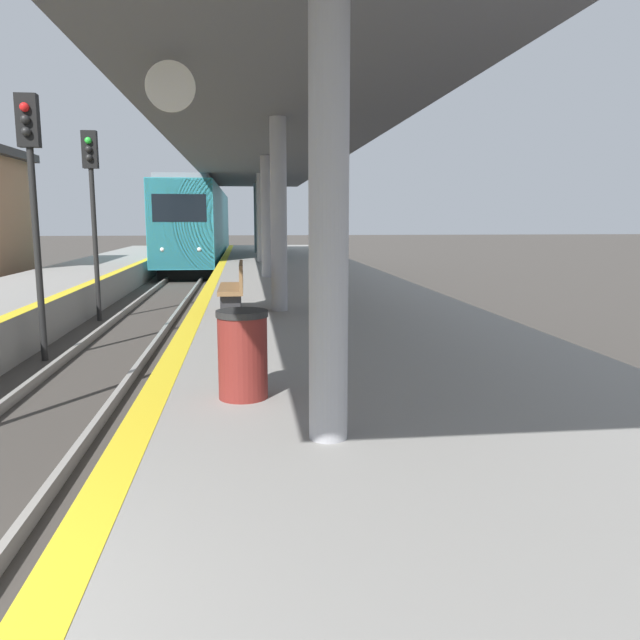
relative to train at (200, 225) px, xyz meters
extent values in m
cube|color=black|center=(0.00, 0.07, -1.98)|extent=(2.25, 20.59, 0.55)
cube|color=teal|center=(0.00, 0.07, 0.12)|extent=(2.65, 22.88, 3.64)
cube|color=yellow|center=(0.00, -11.29, 0.12)|extent=(2.60, 0.16, 3.57)
cube|color=black|center=(0.00, -11.35, 0.75)|extent=(2.12, 0.06, 1.09)
cube|color=slate|center=(0.00, 0.07, 2.06)|extent=(2.25, 21.73, 0.24)
sphere|color=white|center=(-0.73, -11.35, -0.88)|extent=(0.18, 0.18, 0.18)
sphere|color=white|center=(0.73, -11.35, -0.88)|extent=(0.18, 0.18, 0.18)
cylinder|color=black|center=(-1.13, -25.17, -0.35)|extent=(0.12, 0.12, 3.81)
cube|color=black|center=(-1.13, -25.17, 2.00)|extent=(0.36, 0.20, 0.90)
sphere|color=red|center=(-1.13, -25.30, 2.21)|extent=(0.16, 0.16, 0.16)
sphere|color=black|center=(-1.13, -25.30, 2.00)|extent=(0.16, 0.16, 0.16)
sphere|color=black|center=(-1.13, -25.30, 1.80)|extent=(0.16, 0.16, 0.16)
cylinder|color=black|center=(-1.18, -20.58, -0.35)|extent=(0.12, 0.12, 3.81)
cube|color=black|center=(-1.18, -20.58, 2.00)|extent=(0.36, 0.20, 0.90)
sphere|color=green|center=(-1.18, -20.71, 2.21)|extent=(0.16, 0.16, 0.16)
sphere|color=black|center=(-1.18, -20.71, 2.00)|extent=(0.16, 0.16, 0.16)
sphere|color=black|center=(-1.18, -20.71, 1.80)|extent=(0.16, 0.16, 0.16)
cylinder|color=#99999E|center=(3.20, -32.22, 0.37)|extent=(0.30, 0.30, 3.53)
cylinder|color=#99999E|center=(3.20, -25.22, 0.37)|extent=(0.30, 0.30, 3.53)
cylinder|color=#99999E|center=(3.20, -18.23, 0.37)|extent=(0.30, 0.30, 3.53)
cylinder|color=#99999E|center=(3.20, -11.23, 0.37)|extent=(0.30, 0.30, 3.53)
cylinder|color=#99999E|center=(3.20, -4.23, 0.37)|extent=(0.30, 0.30, 3.53)
cube|color=#515156|center=(3.20, -18.23, 2.24)|extent=(4.76, 34.98, 0.20)
cylinder|color=white|center=(1.77, -29.42, 1.79)|extent=(0.56, 0.04, 0.56)
cylinder|color=maroon|center=(2.53, -31.01, -0.99)|extent=(0.47, 0.47, 0.79)
cylinder|color=#262626|center=(2.53, -31.01, -0.57)|extent=(0.50, 0.50, 0.06)
cube|color=brown|center=(2.30, -25.34, -0.95)|extent=(0.44, 1.71, 0.08)
cube|color=brown|center=(2.49, -25.34, -0.69)|extent=(0.06, 1.71, 0.44)
cube|color=#262628|center=(2.30, -26.03, -1.19)|extent=(0.35, 0.08, 0.40)
cube|color=#262628|center=(2.30, -24.66, -1.19)|extent=(0.35, 0.08, 0.40)
camera|label=1|loc=(2.57, -36.90, 0.32)|focal=35.00mm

